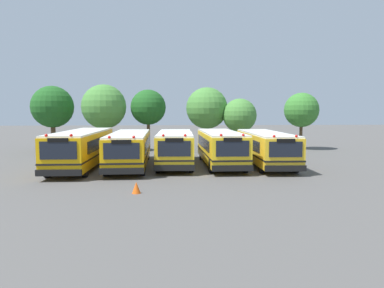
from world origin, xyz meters
name	(u,v)px	position (x,y,z in m)	size (l,w,h in m)	color
ground_plane	(176,166)	(0.00, 0.00, 0.00)	(160.00, 160.00, 0.00)	#514F4C
school_bus_0	(82,147)	(-6.71, -0.19, 1.43)	(2.66, 11.26, 2.72)	#EAA80C
school_bus_1	(130,148)	(-3.37, -0.06, 1.36)	(2.77, 10.84, 2.58)	#EAA80C
school_bus_2	(175,147)	(-0.09, 0.22, 1.36)	(2.77, 9.36, 2.59)	yellow
school_bus_3	(220,147)	(3.28, 0.11, 1.38)	(2.63, 9.85, 2.62)	yellow
school_bus_4	(265,147)	(6.64, 0.11, 1.35)	(2.79, 10.46, 2.56)	yellow
tree_0	(51,107)	(-12.23, 10.76, 4.44)	(4.18, 4.18, 6.54)	#4C3823
tree_1	(105,107)	(-6.76, 10.03, 4.40)	(4.38, 4.38, 6.64)	#4C3823
tree_2	(149,107)	(-2.50, 10.89, 4.40)	(3.59, 3.59, 6.21)	#4C3823
tree_3	(207,108)	(3.40, 11.11, 4.39)	(4.29, 4.29, 6.48)	#4C3823
tree_4	(239,116)	(6.53, 9.86, 3.56)	(3.41, 3.41, 5.29)	#4C3823
tree_5	(301,109)	(13.27, 10.77, 4.19)	(3.59, 3.59, 5.94)	#4C3823
traffic_cone	(136,188)	(-2.15, -8.85, 0.28)	(0.43, 0.43, 0.56)	#EA5914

